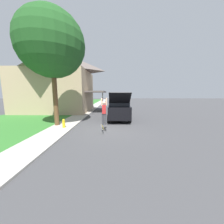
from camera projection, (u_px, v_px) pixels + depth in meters
ground_plane at (108, 129)px, 9.29m from camera, size 120.00×120.00×0.00m
lawn at (46, 115)px, 15.35m from camera, size 10.00×80.00×0.08m
sidewalk at (81, 115)px, 15.28m from camera, size 1.80×80.00×0.10m
house at (56, 80)px, 17.88m from camera, size 12.12×8.39×8.68m
lawn_tree_near at (52, 45)px, 9.25m from camera, size 4.88×4.88×8.60m
suv_parked at (119, 109)px, 12.56m from camera, size 2.16×5.19×2.73m
car_down_street at (120, 103)px, 26.77m from camera, size 1.84×4.17×1.42m
skateboarder at (104, 111)px, 8.39m from camera, size 0.41×0.21×1.82m
skateboard at (103, 127)px, 8.37m from camera, size 0.26×0.79×0.27m
fire_hydrant at (64, 123)px, 9.32m from camera, size 0.20×0.20×0.65m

